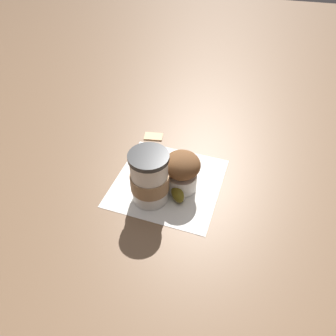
{
  "coord_description": "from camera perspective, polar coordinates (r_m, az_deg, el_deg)",
  "views": [
    {
      "loc": [
        -0.52,
        -0.13,
        0.55
      ],
      "look_at": [
        0.0,
        0.0,
        0.05
      ],
      "focal_mm": 35.0,
      "sensor_mm": 36.0,
      "label": 1
    }
  ],
  "objects": [
    {
      "name": "banana",
      "position": [
        0.76,
        0.85,
        -1.96
      ],
      "size": [
        0.14,
        0.07,
        0.03
      ],
      "color": "yellow",
      "rests_on": "paper_napkin"
    },
    {
      "name": "muffin",
      "position": [
        0.73,
        2.43,
        -0.45
      ],
      "size": [
        0.08,
        0.08,
        0.1
      ],
      "color": "white",
      "rests_on": "paper_napkin"
    },
    {
      "name": "sugar_packet",
      "position": [
        0.9,
        -2.54,
        5.6
      ],
      "size": [
        0.04,
        0.05,
        0.01
      ],
      "primitive_type": "cube",
      "rotation": [
        0.0,
        0.0,
        4.83
      ],
      "color": "#E0B27F",
      "rests_on": "ground_plane"
    },
    {
      "name": "paper_napkin",
      "position": [
        0.77,
        -0.0,
        -2.49
      ],
      "size": [
        0.27,
        0.27,
        0.0
      ],
      "primitive_type": "cube",
      "rotation": [
        0.0,
        0.0,
        -0.09
      ],
      "color": "white",
      "rests_on": "ground_plane"
    },
    {
      "name": "coffee_cup",
      "position": [
        0.7,
        -3.23,
        -1.8
      ],
      "size": [
        0.09,
        0.09,
        0.13
      ],
      "color": "silver",
      "rests_on": "paper_napkin"
    },
    {
      "name": "ground_plane",
      "position": [
        0.77,
        -0.0,
        -2.53
      ],
      "size": [
        3.0,
        3.0,
        0.0
      ],
      "primitive_type": "plane",
      "color": "brown"
    }
  ]
}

